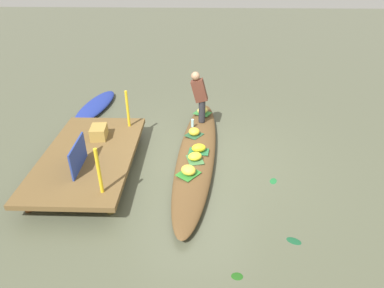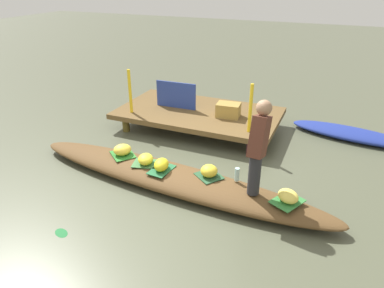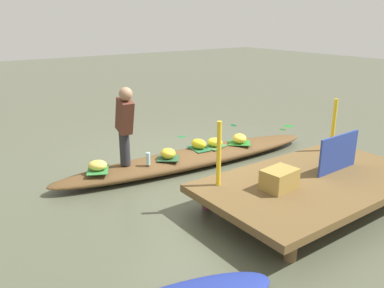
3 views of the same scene
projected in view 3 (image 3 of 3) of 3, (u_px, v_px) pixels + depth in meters
canal_water at (194, 165)px, 6.90m from camera, size 40.00×40.00×0.00m
dock_platform at (314, 182)px, 5.37m from camera, size 3.20×1.80×0.37m
vendor_boat at (194, 158)px, 6.86m from camera, size 5.03×1.16×0.26m
leaf_mat_0 at (215, 146)px, 7.04m from camera, size 0.46×0.39×0.01m
banana_bunch_0 at (215, 142)px, 7.01m from camera, size 0.32×0.35×0.16m
leaf_mat_1 at (168, 158)px, 6.44m from camera, size 0.47×0.46×0.01m
banana_bunch_1 at (168, 153)px, 6.42m from camera, size 0.32×0.32×0.17m
leaf_mat_2 at (98, 170)px, 5.95m from camera, size 0.46×0.50×0.01m
banana_bunch_2 at (98, 165)px, 5.93m from camera, size 0.37×0.37×0.16m
leaf_mat_3 at (239, 143)px, 7.22m from camera, size 0.52×0.51×0.01m
banana_bunch_3 at (240, 138)px, 7.20m from camera, size 0.37×0.38×0.17m
leaf_mat_4 at (199, 148)px, 6.92m from camera, size 0.31×0.44×0.01m
banana_bunch_4 at (199, 144)px, 6.90m from camera, size 0.27×0.34×0.17m
vendor_person at (125, 122)px, 5.92m from camera, size 0.21×0.42×1.25m
water_bottle at (148, 159)px, 6.16m from camera, size 0.07×0.07×0.20m
market_banner at (338, 153)px, 5.55m from camera, size 0.86×0.05×0.54m
railing_post_west at (333, 125)px, 6.35m from camera, size 0.06×0.06×0.86m
railing_post_east at (219, 154)px, 5.02m from camera, size 0.06×0.06×0.86m
produce_crate at (279, 179)px, 5.00m from camera, size 0.47×0.36×0.26m
drifting_plant_0 at (182, 137)px, 8.49m from camera, size 0.24×0.20×0.01m
drifting_plant_1 at (234, 125)px, 9.38m from camera, size 0.23×0.27×0.01m
drifting_plant_2 at (283, 129)px, 9.03m from camera, size 0.13×0.17×0.01m
drifting_plant_3 at (289, 126)px, 9.31m from camera, size 0.30×0.31×0.01m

